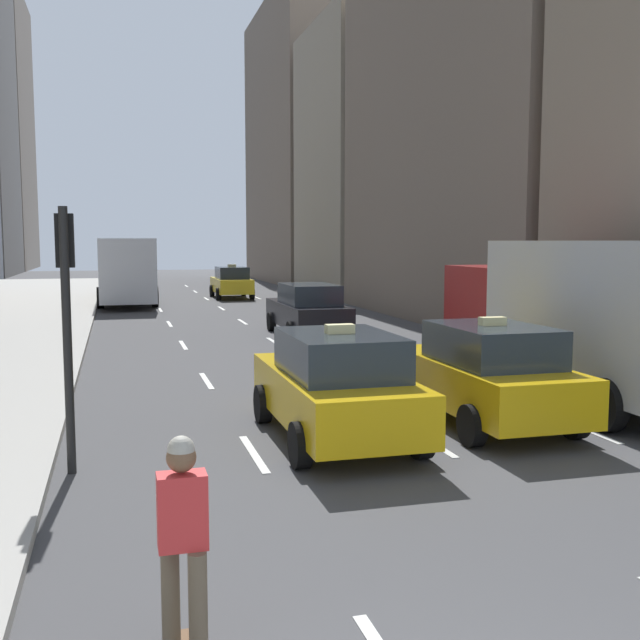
# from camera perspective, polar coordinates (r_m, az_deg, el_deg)

# --- Properties ---
(lane_markings) EXTENTS (5.72, 56.00, 0.01)m
(lane_markings) POSITION_cam_1_polar(r_m,az_deg,el_deg) (26.31, -4.86, -0.82)
(lane_markings) COLOR white
(lane_markings) RESTS_ON ground
(taxi_lead) EXTENTS (2.02, 4.40, 1.87)m
(taxi_lead) POSITION_cam_1_polar(r_m,az_deg,el_deg) (41.35, -6.76, 2.88)
(taxi_lead) COLOR yellow
(taxi_lead) RESTS_ON ground
(taxi_second) EXTENTS (2.02, 4.40, 1.87)m
(taxi_second) POSITION_cam_1_polar(r_m,az_deg,el_deg) (11.82, 1.23, -5.00)
(taxi_second) COLOR yellow
(taxi_second) RESTS_ON ground
(taxi_third) EXTENTS (2.02, 4.40, 1.87)m
(taxi_third) POSITION_cam_1_polar(r_m,az_deg,el_deg) (13.21, 12.51, -3.97)
(taxi_third) COLOR yellow
(taxi_third) RESTS_ON ground
(sedan_black_near) EXTENTS (2.02, 4.96, 1.73)m
(sedan_black_near) POSITION_cam_1_polar(r_m,az_deg,el_deg) (24.79, -0.95, 0.82)
(sedan_black_near) COLOR black
(sedan_black_near) RESTS_ON ground
(city_bus) EXTENTS (2.80, 11.61, 3.25)m
(city_bus) POSITION_cam_1_polar(r_m,az_deg,el_deg) (39.52, -14.57, 3.90)
(city_bus) COLOR silver
(city_bus) RESTS_ON ground
(box_truck) EXTENTS (2.58, 8.40, 3.15)m
(box_truck) POSITION_cam_1_polar(r_m,az_deg,el_deg) (15.50, 19.86, 0.38)
(box_truck) COLOR maroon
(box_truck) RESTS_ON ground
(skateboarder) EXTENTS (0.36, 0.80, 1.75)m
(skateboarder) POSITION_cam_1_polar(r_m,az_deg,el_deg) (5.80, -10.41, -16.16)
(skateboarder) COLOR brown
(skateboarder) RESTS_ON ground
(traffic_light_pole) EXTENTS (0.24, 0.42, 3.60)m
(traffic_light_pole) POSITION_cam_1_polar(r_m,az_deg,el_deg) (10.58, -18.77, 1.74)
(traffic_light_pole) COLOR black
(traffic_light_pole) RESTS_ON ground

